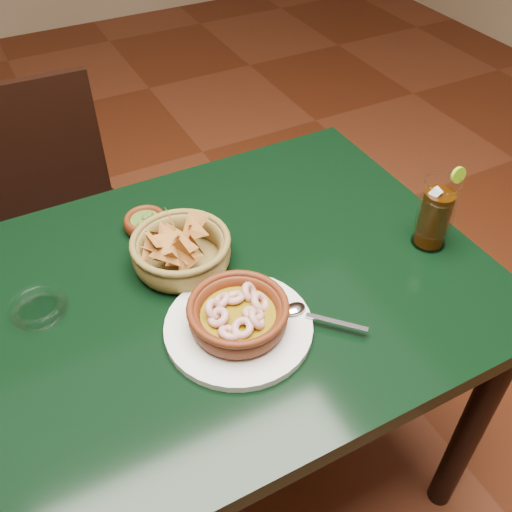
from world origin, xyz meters
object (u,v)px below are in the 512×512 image
dining_chair (57,221)px  dining_table (191,329)px  shrimp_plate (239,318)px  chip_basket (181,251)px  cola_drink (435,214)px

dining_chair → dining_table: bearing=-78.4°
shrimp_plate → chip_basket: (-0.02, 0.21, 0.00)m
shrimp_plate → dining_chair: bearing=103.3°
cola_drink → chip_basket: bearing=159.7°
dining_chair → shrimp_plate: (0.20, -0.83, 0.30)m
dining_chair → cola_drink: bearing=-50.5°
dining_chair → chip_basket: 0.71m
shrimp_plate → dining_table: bearing=112.5°
dining_table → shrimp_plate: 0.19m
dining_chair → shrimp_plate: dining_chair is taller
dining_table → dining_chair: size_ratio=1.38×
chip_basket → shrimp_plate: bearing=-83.3°
shrimp_plate → chip_basket: size_ratio=1.44×
dining_chair → chip_basket: size_ratio=3.75×
dining_chair → chip_basket: (0.17, -0.62, 0.31)m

